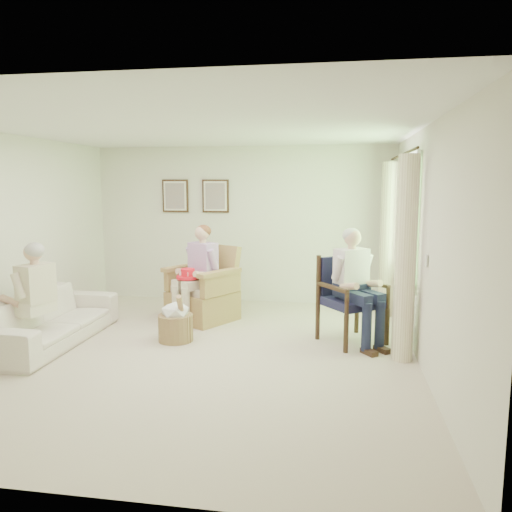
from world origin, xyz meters
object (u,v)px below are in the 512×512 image
object	(u,v)px
person_sofa	(31,292)
sofa	(50,319)
wood_armchair	(352,295)
person_dark	(353,278)
hatbox	(176,322)
wicker_armchair	(203,296)
red_hat	(188,275)
person_wicker	(200,267)

from	to	relation	value
person_sofa	sofa	bearing A→B (deg)	-167.14
wood_armchair	person_dark	size ratio (longest dim) A/B	0.75
sofa	hatbox	distance (m)	1.56
person_sofa	hatbox	size ratio (longest dim) A/B	1.98
wicker_armchair	red_hat	size ratio (longest dim) A/B	3.42
person_dark	person_sofa	distance (m)	3.84
person_wicker	hatbox	distance (m)	1.07
person_sofa	hatbox	bearing A→B (deg)	126.56
person_dark	hatbox	xyz separation A→B (m)	(-2.20, -0.23, -0.59)
wood_armchair	red_hat	bearing A→B (deg)	135.11
wicker_armchair	person_wicker	xyz separation A→B (m)	(0.00, -0.14, 0.46)
sofa	red_hat	distance (m)	1.86
red_hat	hatbox	size ratio (longest dim) A/B	0.49
wood_armchair	wicker_armchair	bearing A→B (deg)	126.65
sofa	person_dark	world-z (taller)	person_dark
person_dark	red_hat	xyz separation A→B (m)	(-2.26, 0.51, -0.12)
person_wicker	hatbox	bearing A→B (deg)	-64.16
wicker_armchair	person_sofa	size ratio (longest dim) A/B	0.85
red_hat	sofa	bearing A→B (deg)	-144.01
wood_armchair	hatbox	distance (m)	2.26
wicker_armchair	person_wicker	world-z (taller)	person_wicker
sofa	person_dark	bearing A→B (deg)	-81.42
person_sofa	red_hat	bearing A→B (deg)	146.63
person_sofa	hatbox	xyz separation A→B (m)	(1.53, 0.67, -0.48)
person_wicker	sofa	bearing A→B (deg)	-111.72
wood_armchair	sofa	world-z (taller)	wood_armchair
person_sofa	person_wicker	bearing A→B (deg)	147.38
hatbox	wicker_armchair	bearing A→B (deg)	85.83
wood_armchair	hatbox	bearing A→B (deg)	153.93
wicker_armchair	red_hat	bearing A→B (deg)	-82.44
hatbox	red_hat	bearing A→B (deg)	94.34
person_dark	wood_armchair	bearing A→B (deg)	53.43
wicker_armchair	person_wicker	size ratio (longest dim) A/B	0.79
wood_armchair	person_sofa	world-z (taller)	person_sofa
wood_armchair	red_hat	distance (m)	2.29
wood_armchair	person_sofa	distance (m)	3.89
person_sofa	person_dark	bearing A→B (deg)	116.48
person_wicker	red_hat	bearing A→B (deg)	-97.73
person_wicker	person_sofa	world-z (taller)	person_wicker
wicker_armchair	person_wicker	distance (m)	0.48
wicker_armchair	person_dark	world-z (taller)	person_dark
sofa	person_wicker	world-z (taller)	person_wicker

